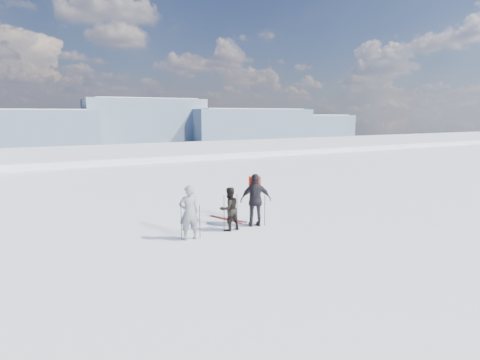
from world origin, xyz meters
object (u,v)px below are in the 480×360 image
(skier_pack, at_px, (256,200))
(skier_dark, at_px, (229,209))
(skis_loose, at_px, (227,219))
(skier_grey, at_px, (189,213))

(skier_pack, bearing_deg, skier_dark, 20.35)
(skier_pack, bearing_deg, skis_loose, -45.58)
(skier_dark, bearing_deg, skis_loose, -118.75)
(skis_loose, bearing_deg, skier_grey, -143.14)
(skier_dark, bearing_deg, skier_pack, 174.27)
(skier_dark, relative_size, skis_loose, 0.99)
(skier_grey, distance_m, skier_dark, 1.65)
(skier_grey, distance_m, skier_pack, 2.74)
(skier_grey, relative_size, skis_loose, 1.15)
(skier_pack, bearing_deg, skier_grey, 25.79)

